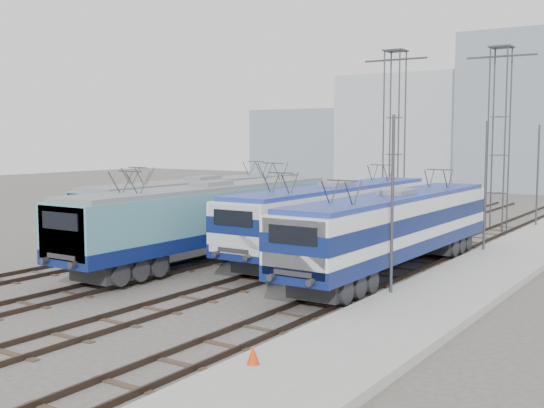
% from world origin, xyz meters
% --- Properties ---
extents(ground, '(160.00, 160.00, 0.00)m').
position_xyz_m(ground, '(0.00, 0.00, 0.00)').
color(ground, '#514C47').
extents(platform, '(4.00, 70.00, 0.30)m').
position_xyz_m(platform, '(10.20, 8.00, 0.15)').
color(platform, '#9E9E99').
rests_on(platform, ground).
extents(locomotive_far_left, '(2.85, 18.02, 3.39)m').
position_xyz_m(locomotive_far_left, '(-6.75, 9.46, 2.25)').
color(locomotive_far_left, navy).
rests_on(locomotive_far_left, ground).
extents(locomotive_center_left, '(2.94, 18.56, 3.49)m').
position_xyz_m(locomotive_center_left, '(-2.25, 4.56, 2.31)').
color(locomotive_center_left, navy).
rests_on(locomotive_center_left, ground).
extents(locomotive_center_right, '(2.84, 17.96, 3.38)m').
position_xyz_m(locomotive_center_right, '(2.25, 9.35, 2.29)').
color(locomotive_center_right, navy).
rests_on(locomotive_center_right, ground).
extents(locomotive_far_right, '(2.81, 17.76, 3.34)m').
position_xyz_m(locomotive_far_right, '(6.75, 6.61, 2.27)').
color(locomotive_far_right, navy).
rests_on(locomotive_far_right, ground).
extents(catenary_tower_west, '(4.50, 1.20, 12.00)m').
position_xyz_m(catenary_tower_west, '(0.00, 22.00, 6.64)').
color(catenary_tower_west, '#3F4247').
rests_on(catenary_tower_west, ground).
extents(catenary_tower_east, '(4.50, 1.20, 12.00)m').
position_xyz_m(catenary_tower_east, '(6.50, 24.00, 6.64)').
color(catenary_tower_east, '#3F4247').
rests_on(catenary_tower_east, ground).
extents(mast_front, '(0.12, 0.12, 7.00)m').
position_xyz_m(mast_front, '(8.60, 2.00, 3.50)').
color(mast_front, '#3F4247').
rests_on(mast_front, ground).
extents(mast_mid, '(0.12, 0.12, 7.00)m').
position_xyz_m(mast_mid, '(8.60, 14.00, 3.50)').
color(mast_mid, '#3F4247').
rests_on(mast_mid, ground).
extents(mast_rear, '(0.12, 0.12, 7.00)m').
position_xyz_m(mast_rear, '(8.60, 26.00, 3.50)').
color(mast_rear, '#3F4247').
rests_on(mast_rear, ground).
extents(safety_cone, '(0.34, 0.34, 0.49)m').
position_xyz_m(safety_cone, '(8.96, -7.61, 0.55)').
color(safety_cone, red).
rests_on(safety_cone, platform).
extents(building_west, '(18.00, 12.00, 14.00)m').
position_xyz_m(building_west, '(-14.00, 62.00, 7.00)').
color(building_west, '#A4B0B9').
rests_on(building_west, ground).
extents(building_far_west, '(14.00, 10.00, 10.00)m').
position_xyz_m(building_far_west, '(-30.00, 62.00, 5.00)').
color(building_far_west, gray).
rests_on(building_far_west, ground).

